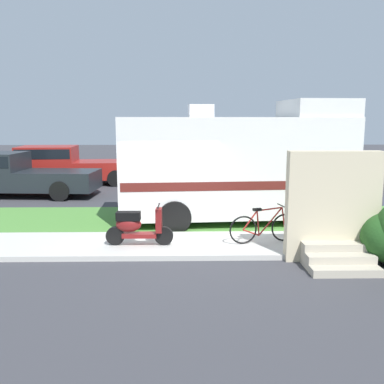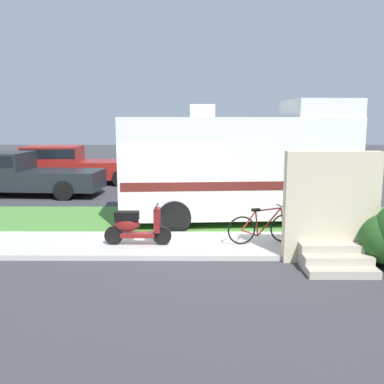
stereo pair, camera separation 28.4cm
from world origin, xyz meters
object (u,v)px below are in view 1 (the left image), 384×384
Objects in this scene: scooter at (137,226)px; bicycle at (264,227)px; pickup_truck_near at (15,173)px; bottle_green at (307,244)px; pickup_truck_far at (69,164)px; motorhome_rv at (238,165)px.

scooter reaches higher than bicycle.
scooter is at bearing -51.78° from pickup_truck_near.
scooter reaches higher than bottle_green.
pickup_truck_far is at bearing 67.57° from pickup_truck_near.
pickup_truck_far reaches higher than bottle_green.
pickup_truck_far is at bearing 125.77° from bicycle.
motorhome_rv is 1.17× the size of pickup_truck_far.
scooter is 9.14m from pickup_truck_near.
pickup_truck_near is 20.21× the size of bottle_green.
scooter is 5.81× the size of bottle_green.
motorhome_rv is 10.42m from pickup_truck_far.
bicycle is 11.19m from pickup_truck_near.
scooter is 3.04m from bicycle.
scooter is 3.96m from bottle_green.
bottle_green is (3.92, -0.43, -0.34)m from scooter.
pickup_truck_near is 3.46m from pickup_truck_far.
motorhome_rv is 4.28× the size of scooter.
pickup_truck_near is at bearing -112.43° from pickup_truck_far.
scooter is at bearing -177.37° from bicycle.
pickup_truck_far is (1.32, 3.20, 0.03)m from pickup_truck_near.
bicycle is at bearing -39.00° from pickup_truck_near.
bottle_green is (0.88, -0.57, -0.27)m from bicycle.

